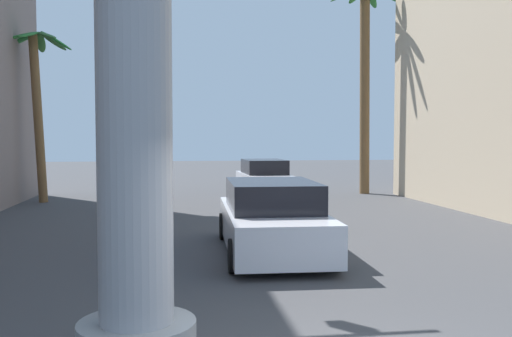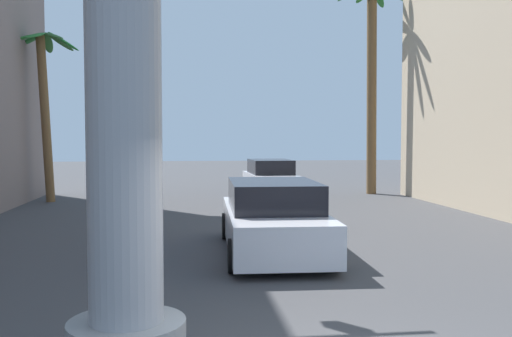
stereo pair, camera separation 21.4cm
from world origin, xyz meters
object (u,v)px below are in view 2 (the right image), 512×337
(car_lead, at_px, (273,219))
(palm_tree_far_right, at_px, (372,69))
(palm_tree_far_left, at_px, (46,91))
(car_far, at_px, (270,179))

(car_lead, bearing_deg, palm_tree_far_right, 62.79)
(palm_tree_far_right, bearing_deg, palm_tree_far_left, -173.09)
(palm_tree_far_right, height_order, palm_tree_far_left, palm_tree_far_right)
(car_lead, xyz_separation_m, palm_tree_far_right, (6.34, 12.33, 4.78))
(car_far, xyz_separation_m, palm_tree_far_right, (4.58, 0.38, 4.79))
(car_lead, relative_size, car_far, 1.14)
(palm_tree_far_right, bearing_deg, car_lead, -117.21)
(palm_tree_far_left, bearing_deg, car_far, 8.03)
(car_lead, height_order, car_far, same)
(car_lead, height_order, palm_tree_far_right, palm_tree_far_right)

